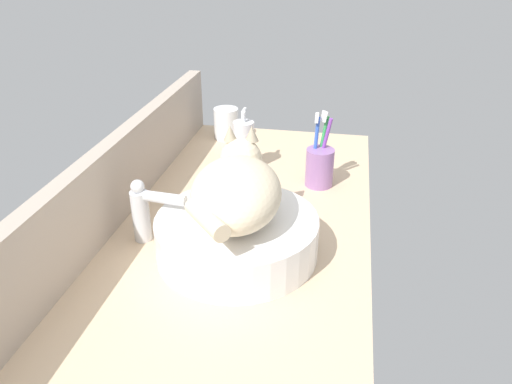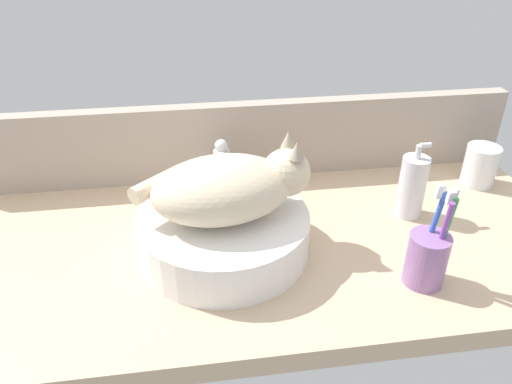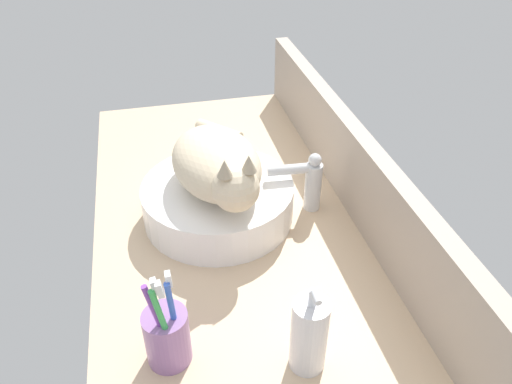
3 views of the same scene
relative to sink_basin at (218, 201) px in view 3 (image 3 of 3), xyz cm
name	(u,v)px [view 3 (image 3 of 3)]	position (x,y,z in cm)	size (l,w,h in cm)	color
ground_plane	(237,241)	(6.59, 2.46, -6.05)	(127.12, 56.99, 4.00)	#D1B28E
backsplash_panel	(363,181)	(6.59, 29.15, 4.91)	(127.12, 3.60, 17.91)	#AD9E8E
sink_basin	(218,201)	(0.00, 0.00, 0.00)	(31.54, 31.54, 8.09)	white
cat	(219,165)	(1.34, 0.27, 9.81)	(32.36, 20.31, 14.00)	beige
faucet	(308,180)	(1.44, 19.14, 3.26)	(3.65, 11.85, 13.60)	silver
soap_dispenser	(309,335)	(39.25, 7.01, 2.68)	(5.52, 5.52, 16.49)	silver
toothbrush_cup	(167,336)	(33.50, -13.40, 1.24)	(6.92, 6.92, 18.68)	#996BA8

